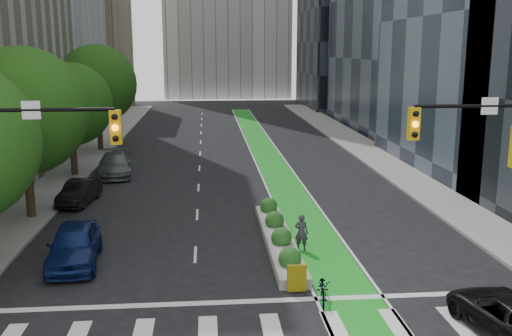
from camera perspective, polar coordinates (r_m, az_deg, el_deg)
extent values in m
plane|color=black|center=(19.29, 1.30, -14.65)|extent=(160.00, 160.00, 0.00)
cube|color=gray|center=(44.13, -17.84, 0.12)|extent=(3.60, 90.00, 0.15)
cube|color=gray|center=(45.15, 12.79, 0.66)|extent=(3.60, 90.00, 0.15)
cube|color=#1B9923|center=(48.19, 0.94, 1.56)|extent=(2.20, 70.00, 0.01)
cube|color=tan|center=(85.21, -17.82, 14.25)|extent=(14.00, 16.00, 26.00)
cube|color=black|center=(88.10, 9.75, 15.19)|extent=(14.00, 18.00, 28.00)
cylinder|color=black|center=(31.14, -21.84, -0.29)|extent=(0.44, 0.44, 5.04)
sphere|color=#14440E|center=(30.68, -22.28, 5.31)|extent=(6.40, 6.40, 6.40)
cylinder|color=black|center=(40.69, -17.84, 2.27)|extent=(0.44, 0.44, 4.48)
sphere|color=#14440E|center=(40.36, -18.08, 6.08)|extent=(5.60, 5.60, 5.60)
cylinder|color=black|center=(50.35, -15.40, 4.54)|extent=(0.44, 0.44, 5.15)
sphere|color=#14440E|center=(50.07, -15.60, 8.09)|extent=(6.60, 6.60, 6.60)
cylinder|color=black|center=(18.59, -22.36, 5.38)|extent=(5.50, 0.12, 0.12)
cube|color=gold|center=(18.03, -13.84, 3.99)|extent=(0.34, 0.28, 1.05)
sphere|color=orange|center=(17.87, -13.92, 3.92)|extent=(0.20, 0.20, 0.20)
cube|color=white|center=(18.48, -21.57, 5.41)|extent=(0.55, 0.04, 0.55)
cylinder|color=black|center=(20.08, 22.99, 5.75)|extent=(5.50, 0.12, 0.12)
cube|color=gold|center=(19.01, 15.49, 4.29)|extent=(0.34, 0.28, 1.05)
sphere|color=orange|center=(18.86, 15.66, 4.23)|extent=(0.20, 0.20, 0.20)
cube|color=white|center=(19.92, 22.33, 5.76)|extent=(0.55, 0.04, 0.55)
cube|color=gray|center=(25.77, 2.26, -7.20)|extent=(1.20, 10.00, 0.40)
cube|color=yellow|center=(20.83, 4.10, -10.94)|extent=(0.70, 0.12, 1.00)
sphere|color=#194C19|center=(22.36, 3.41, -9.02)|extent=(0.90, 0.90, 0.90)
sphere|color=#194C19|center=(24.68, 2.56, -6.97)|extent=(0.90, 0.90, 0.90)
sphere|color=#194C19|center=(27.04, 1.87, -5.27)|extent=(0.90, 0.90, 0.90)
sphere|color=#194C19|center=(29.43, 1.28, -3.84)|extent=(0.90, 0.90, 0.90)
imported|color=gray|center=(20.30, 6.73, -11.89)|extent=(0.89, 1.83, 0.92)
imported|color=#322D36|center=(24.90, 4.56, -6.44)|extent=(0.69, 0.58, 1.62)
imported|color=#0D1B50|center=(24.45, -17.71, -7.32)|extent=(2.36, 4.96, 1.64)
imported|color=black|center=(33.74, -17.25, -2.32)|extent=(1.94, 4.19, 1.33)
imported|color=#585B5D|center=(40.50, -13.92, 0.33)|extent=(2.86, 5.52, 1.53)
imported|color=black|center=(19.48, 24.04, -13.34)|extent=(2.71, 4.95, 1.31)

